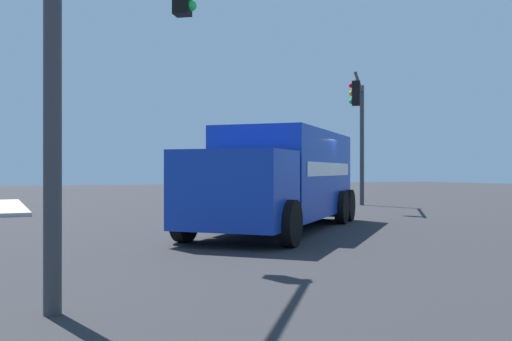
% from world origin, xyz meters
% --- Properties ---
extents(ground_plane, '(100.00, 100.00, 0.00)m').
position_xyz_m(ground_plane, '(0.00, 0.00, 0.00)').
color(ground_plane, '#2B2B2D').
extents(delivery_truck, '(7.48, 7.54, 2.71)m').
position_xyz_m(delivery_truck, '(-0.94, 0.78, 1.43)').
color(delivery_truck, '#1438AD').
rests_on(delivery_truck, ground).
extents(traffic_light_primary, '(3.95, 3.24, 5.58)m').
position_xyz_m(traffic_light_primary, '(5.70, -6.65, 3.73)').
color(traffic_light_primary, '#38383D').
rests_on(traffic_light_primary, ground).
extents(traffic_light_secondary, '(3.87, 2.99, 5.97)m').
position_xyz_m(traffic_light_secondary, '(-6.62, 6.41, 3.96)').
color(traffic_light_secondary, '#38383D').
rests_on(traffic_light_secondary, ground).
extents(pickup_navy, '(2.63, 5.36, 1.38)m').
position_xyz_m(pickup_navy, '(8.20, -3.08, 0.73)').
color(pickup_navy, navy).
rests_on(pickup_navy, ground).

